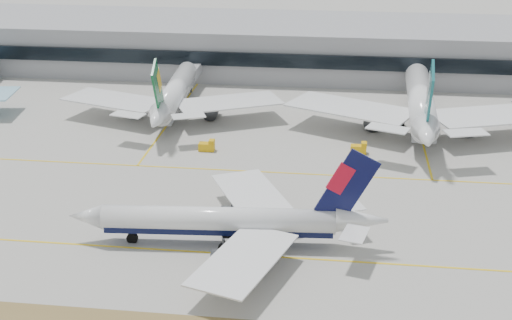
# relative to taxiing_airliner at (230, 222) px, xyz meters

# --- Properties ---
(ground) EXTENTS (3000.00, 3000.00, 0.00)m
(ground) POSITION_rel_taxiing_airliner_xyz_m (3.45, 1.81, -4.32)
(ground) COLOR #9A9790
(ground) RESTS_ON ground
(taxiing_airliner) EXTENTS (53.37, 46.26, 17.92)m
(taxiing_airliner) POSITION_rel_taxiing_airliner_xyz_m (0.00, 0.00, 0.00)
(taxiing_airliner) COLOR white
(taxiing_airliner) RESTS_ON ground
(widebody_eva) EXTENTS (56.91, 55.74, 20.31)m
(widebody_eva) POSITION_rel_taxiing_airliner_xyz_m (-25.09, 66.21, 1.08)
(widebody_eva) COLOR white
(widebody_eva) RESTS_ON ground
(widebody_cathay) EXTENTS (65.69, 64.24, 23.43)m
(widebody_cathay) POSITION_rel_taxiing_airliner_xyz_m (36.43, 63.49, 1.91)
(widebody_cathay) COLOR white
(widebody_cathay) RESTS_ON ground
(terminal) EXTENTS (280.00, 43.10, 15.00)m
(terminal) POSITION_rel_taxiing_airliner_xyz_m (3.45, 116.64, 3.18)
(terminal) COLOR gray
(terminal) RESTS_ON ground
(gse_c) EXTENTS (3.55, 2.00, 2.60)m
(gse_c) POSITION_rel_taxiing_airliner_xyz_m (21.80, 45.19, -3.27)
(gse_c) COLOR #DBA20B
(gse_c) RESTS_ON ground
(gse_b) EXTENTS (3.55, 2.00, 2.60)m
(gse_b) POSITION_rel_taxiing_airliner_xyz_m (-12.05, 42.51, -3.27)
(gse_b) COLOR #DBA20B
(gse_b) RESTS_ON ground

